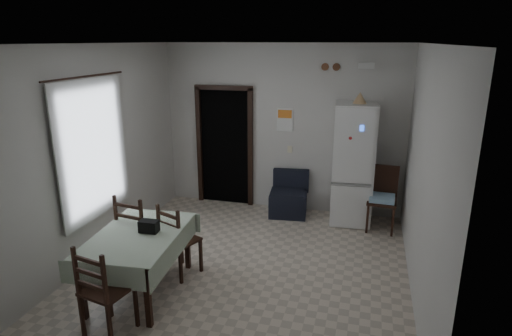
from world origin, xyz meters
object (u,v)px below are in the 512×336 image
at_px(dining_table, 140,263).
at_px(fridge, 353,164).
at_px(corner_chair, 382,200).
at_px(dining_chair_far_left, 140,232).
at_px(dining_chair_near_head, 107,288).
at_px(dining_chair_far_right, 180,239).
at_px(navy_seat, 288,194).

bearing_deg(dining_table, fridge, 45.54).
relative_size(corner_chair, dining_table, 0.71).
xyz_separation_m(dining_chair_far_left, dining_chair_near_head, (0.32, -1.24, -0.03)).
height_order(corner_chair, dining_chair_far_left, dining_chair_far_left).
height_order(dining_chair_far_left, dining_chair_near_head, dining_chair_far_left).
height_order(fridge, dining_chair_far_right, fridge).
relative_size(dining_chair_far_left, dining_chair_far_right, 1.11).
bearing_deg(corner_chair, dining_chair_far_right, -137.52).
distance_m(dining_table, dining_chair_near_head, 0.79).
bearing_deg(navy_seat, dining_chair_near_head, -114.96).
bearing_deg(dining_table, corner_chair, 37.52).
distance_m(corner_chair, dining_chair_near_head, 4.32).
bearing_deg(fridge, corner_chair, -30.29).
relative_size(dining_table, dining_chair_near_head, 1.42).
height_order(dining_table, dining_chair_far_left, dining_chair_far_left).
xyz_separation_m(fridge, dining_chair_near_head, (-2.25, -3.58, -0.48)).
xyz_separation_m(navy_seat, dining_chair_far_left, (-1.52, -2.33, 0.16)).
bearing_deg(corner_chair, dining_chair_near_head, -126.14).
bearing_deg(navy_seat, corner_chair, -15.23).
xyz_separation_m(navy_seat, corner_chair, (1.55, -0.24, 0.14)).
bearing_deg(dining_chair_far_left, dining_chair_far_right, -167.62).
bearing_deg(dining_chair_near_head, fridge, -110.69).
bearing_deg(dining_chair_far_left, dining_table, 125.89).
bearing_deg(fridge, navy_seat, 175.58).
distance_m(fridge, dining_chair_far_right, 3.11).
distance_m(dining_table, dining_chair_far_left, 0.55).
distance_m(fridge, dining_chair_far_left, 3.50).
bearing_deg(dining_chair_near_head, dining_chair_far_left, -63.97).
xyz_separation_m(dining_chair_far_right, dining_chair_near_head, (-0.22, -1.28, 0.02)).
relative_size(fridge, navy_seat, 2.62).
xyz_separation_m(corner_chair, dining_chair_far_right, (-2.53, -2.06, -0.03)).
height_order(corner_chair, dining_chair_far_right, corner_chair).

